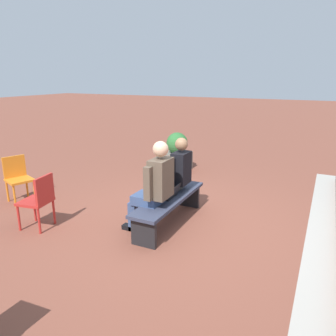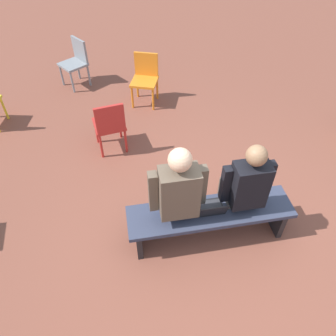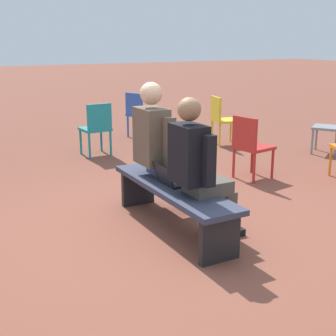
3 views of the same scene
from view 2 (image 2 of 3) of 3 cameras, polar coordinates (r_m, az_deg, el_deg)
ground_plane at (r=3.86m, az=8.29°, el=-13.18°), size 60.00×60.00×0.00m
bench at (r=3.64m, az=7.31°, el=-8.28°), size 1.80×0.44×0.45m
person_student at (r=3.51m, az=13.05°, el=-2.97°), size 0.53×0.67×1.33m
person_adult at (r=3.32m, az=1.50°, el=-4.23°), size 0.57×0.73×1.40m
laptop at (r=3.52m, az=7.29°, el=-7.03°), size 0.32×0.29×0.21m
plastic_chair_mid_courtyard at (r=5.76m, az=-3.99°, el=15.70°), size 0.54×0.54×0.84m
plastic_chair_far_left at (r=6.49m, az=-15.73°, el=17.67°), size 0.58×0.58×0.84m
plastic_chair_by_pillar at (r=4.68m, az=-10.12°, el=7.59°), size 0.48×0.48×0.84m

